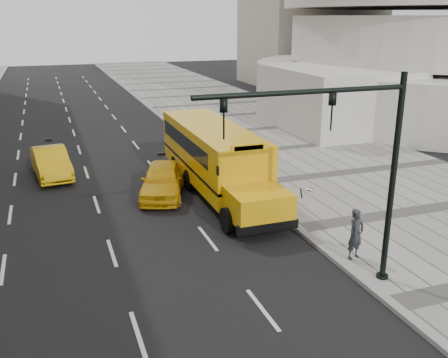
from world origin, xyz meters
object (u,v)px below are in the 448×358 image
object	(u,v)px
school_bus	(214,153)
traffic_signal	(353,159)
pedestrian	(356,234)
taxi_near	(162,180)
taxi_far	(51,163)

from	to	relation	value
school_bus	traffic_signal	distance (m)	10.27
pedestrian	traffic_signal	size ratio (longest dim) A/B	0.27
taxi_near	taxi_far	distance (m)	6.65
taxi_far	taxi_near	bearing A→B (deg)	-51.60
taxi_near	taxi_far	size ratio (longest dim) A/B	0.99
school_bus	traffic_signal	bearing A→B (deg)	-86.04
school_bus	taxi_far	xyz separation A→B (m)	(-7.19, 4.68, -1.02)
traffic_signal	taxi_near	bearing A→B (deg)	107.79
taxi_far	pedestrian	distance (m)	16.14
taxi_far	traffic_signal	distance (m)	16.98
taxi_far	traffic_signal	bearing A→B (deg)	-68.20
school_bus	traffic_signal	size ratio (longest dim) A/B	1.81
traffic_signal	taxi_far	bearing A→B (deg)	118.27
taxi_near	pedestrian	bearing A→B (deg)	-43.77
pedestrian	traffic_signal	bearing A→B (deg)	-148.92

